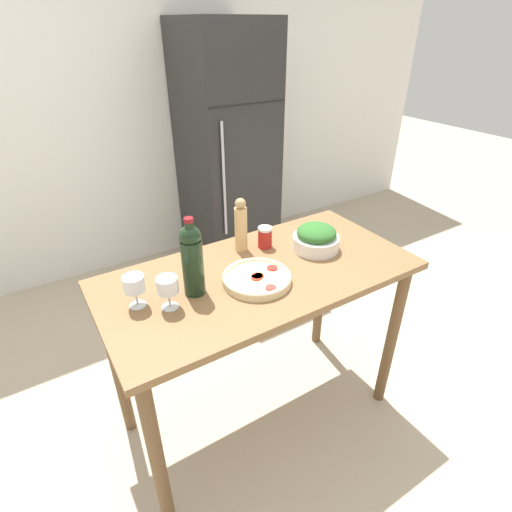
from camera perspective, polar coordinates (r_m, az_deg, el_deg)
ground_plane at (r=2.34m, az=0.47°, el=-21.23°), size 14.00×14.00×0.00m
wall_back at (r=3.34m, az=-19.12°, el=19.69°), size 6.40×0.06×2.60m
refrigerator at (r=3.30m, az=-4.23°, el=14.60°), size 0.62×0.71×1.88m
prep_counter at (r=1.80m, az=0.57°, el=-5.86°), size 1.37×0.68×0.91m
wine_bottle at (r=1.53m, az=-9.11°, el=-0.37°), size 0.08×0.08×0.33m
wine_glass_near at (r=1.50m, az=-12.52°, el=-4.31°), size 0.08×0.08×0.13m
wine_glass_far at (r=1.54m, az=-17.02°, el=-3.96°), size 0.08×0.08×0.13m
pepper_mill at (r=1.83m, az=-2.18°, el=4.31°), size 0.06×0.06×0.26m
salad_bowl at (r=1.89m, az=8.58°, el=2.54°), size 0.22×0.22×0.12m
homemade_pizza at (r=1.65m, az=0.14°, el=-3.16°), size 0.29×0.29×0.04m
salt_canister at (r=1.89m, az=1.29°, el=2.71°), size 0.07×0.07×0.10m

